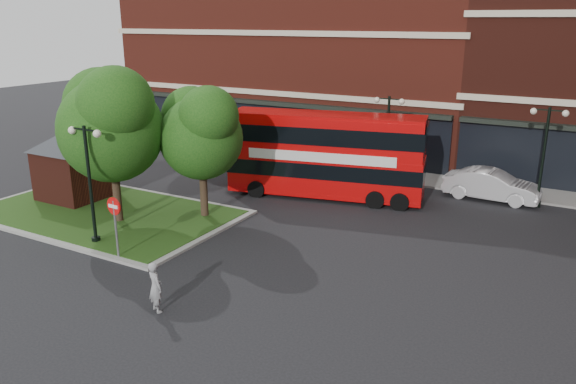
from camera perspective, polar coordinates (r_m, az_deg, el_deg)
The scene contains 15 objects.
ground at distance 21.24m, azimuth -9.14°, elevation -8.16°, with size 120.00×120.00×0.00m, color black.
pavement_far at distance 34.83m, azimuth 7.85°, elevation 2.13°, with size 44.00×3.00×0.12m, color slate.
terrace_far_left at distance 43.85m, azimuth 1.97°, elevation 14.55°, with size 26.00×12.00×14.00m, color maroon.
traffic_island at distance 28.42m, azimuth -18.14°, elevation -2.06°, with size 12.60×7.60×0.15m.
kiosk at distance 30.65m, azimuth -21.00°, elevation 3.41°, with size 6.51×6.51×3.60m.
tree_island_west at distance 25.99m, azimuth -17.66°, elevation 7.03°, with size 5.40×4.71×7.21m.
tree_island_east at distance 25.87m, azimuth -8.90°, elevation 6.35°, with size 4.46×3.90×6.29m.
lamp_island at distance 24.06m, azimuth -19.52°, elevation 1.27°, with size 1.72×0.36×5.00m.
lamp_far_left at distance 31.70m, azimuth 10.07°, elevation 5.67°, with size 1.72×0.36×5.00m.
lamp_far_right at distance 30.10m, azimuth 24.57°, elevation 3.75°, with size 1.72×0.36×5.00m.
bus at distance 29.17m, azimuth 3.83°, elevation 4.31°, with size 10.37×4.41×3.86m.
woman at distance 18.60m, azimuth -13.33°, elevation -9.37°, with size 0.62×0.41×1.70m, color gray.
car_silver at distance 35.47m, azimuth 2.81°, elevation 3.64°, with size 1.69×4.21×1.43m, color #AFB2B7.
car_white at distance 30.86m, azimuth 19.96°, elevation 0.66°, with size 1.67×4.78×1.57m, color silver.
no_entry_sign at distance 22.47m, azimuth -17.19°, elevation -2.30°, with size 0.71×0.10×2.55m.
Camera 1 is at (12.20, -14.87, 9.02)m, focal length 35.00 mm.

